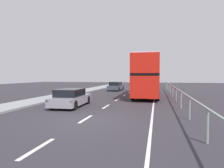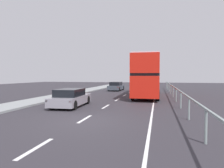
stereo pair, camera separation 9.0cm
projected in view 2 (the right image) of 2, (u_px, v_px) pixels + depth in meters
The scene contains 6 objects.
ground_plane at pixel (82, 122), 10.45m from camera, with size 75.07×120.00×0.10m, color #302C33.
lane_paint_markings at pixel (139, 102), 18.09m from camera, with size 3.57×46.00×0.01m.
bridge_side_railing at pixel (176, 91), 18.03m from camera, with size 0.10×42.00×1.21m.
double_decker_bus_red at pixel (147, 75), 22.80m from camera, with size 2.68×11.48×4.34m.
hatchback_car_near at pixel (71, 98), 15.27m from camera, with size 2.02×4.51×1.32m.
sedan_car_ahead at pixel (116, 86), 31.62m from camera, with size 1.89×4.43×1.34m.
Camera 2 is at (3.74, -9.79, 2.29)m, focal length 32.98 mm.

